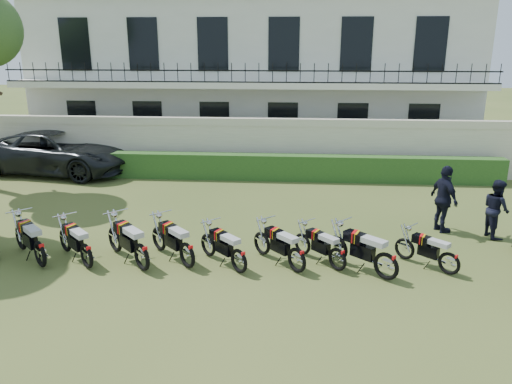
# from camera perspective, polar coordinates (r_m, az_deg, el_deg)

# --- Properties ---
(ground) EXTENTS (100.00, 100.00, 0.00)m
(ground) POSITION_cam_1_polar(r_m,az_deg,el_deg) (13.01, -4.87, -6.88)
(ground) COLOR #3D5020
(ground) RESTS_ON ground
(perimeter_wall) EXTENTS (30.00, 0.35, 2.30)m
(perimeter_wall) POSITION_cam_1_polar(r_m,az_deg,el_deg) (20.26, -1.37, 5.30)
(perimeter_wall) COLOR beige
(perimeter_wall) RESTS_ON ground
(hedge) EXTENTS (18.00, 0.60, 1.00)m
(hedge) POSITION_cam_1_polar(r_m,az_deg,el_deg) (19.55, 1.33, 2.86)
(hedge) COLOR #1E4518
(hedge) RESTS_ON ground
(building) EXTENTS (20.40, 9.60, 7.40)m
(building) POSITION_cam_1_polar(r_m,az_deg,el_deg) (25.83, -0.06, 13.47)
(building) COLOR silver
(building) RESTS_ON ground
(motorcycle_1) EXTENTS (1.55, 1.50, 1.12)m
(motorcycle_1) POSITION_cam_1_polar(r_m,az_deg,el_deg) (12.98, -23.52, -5.86)
(motorcycle_1) COLOR black
(motorcycle_1) RESTS_ON ground
(motorcycle_2) EXTENTS (1.45, 1.42, 1.06)m
(motorcycle_2) POSITION_cam_1_polar(r_m,az_deg,el_deg) (12.53, -18.85, -6.30)
(motorcycle_2) COLOR black
(motorcycle_2) RESTS_ON ground
(motorcycle_3) EXTENTS (1.55, 1.58, 1.15)m
(motorcycle_3) POSITION_cam_1_polar(r_m,az_deg,el_deg) (12.04, -12.96, -6.54)
(motorcycle_3) COLOR black
(motorcycle_3) RESTS_ON ground
(motorcycle_4) EXTENTS (1.45, 1.50, 1.09)m
(motorcycle_4) POSITION_cam_1_polar(r_m,az_deg,el_deg) (11.99, -7.90, -6.49)
(motorcycle_4) COLOR black
(motorcycle_4) RESTS_ON ground
(motorcycle_5) EXTENTS (1.35, 1.39, 1.00)m
(motorcycle_5) POSITION_cam_1_polar(r_m,az_deg,el_deg) (11.66, -1.96, -7.24)
(motorcycle_5) COLOR black
(motorcycle_5) RESTS_ON ground
(motorcycle_6) EXTENTS (1.35, 1.46, 1.03)m
(motorcycle_6) POSITION_cam_1_polar(r_m,az_deg,el_deg) (11.71, 4.71, -7.10)
(motorcycle_6) COLOR black
(motorcycle_6) RESTS_ON ground
(motorcycle_7) EXTENTS (1.25, 1.35, 0.95)m
(motorcycle_7) POSITION_cam_1_polar(r_m,az_deg,el_deg) (11.93, 9.32, -6.99)
(motorcycle_7) COLOR black
(motorcycle_7) RESTS_ON ground
(motorcycle_8) EXTENTS (1.59, 1.45, 1.12)m
(motorcycle_8) POSITION_cam_1_polar(r_m,az_deg,el_deg) (11.68, 14.71, -7.49)
(motorcycle_8) COLOR black
(motorcycle_8) RESTS_ON ground
(motorcycle_9) EXTENTS (1.30, 1.23, 0.93)m
(motorcycle_9) POSITION_cam_1_polar(r_m,az_deg,el_deg) (12.42, 21.28, -7.05)
(motorcycle_9) COLOR black
(motorcycle_9) RESTS_ON ground
(suv) EXTENTS (6.66, 3.84, 1.75)m
(suv) POSITION_cam_1_polar(r_m,az_deg,el_deg) (22.07, -21.71, 4.27)
(suv) COLOR black
(suv) RESTS_ON ground
(officer_4) EXTENTS (0.75, 0.89, 1.64)m
(officer_4) POSITION_cam_1_polar(r_m,az_deg,el_deg) (15.19, 25.75, -1.72)
(officer_4) COLOR black
(officer_4) RESTS_ON ground
(officer_5) EXTENTS (0.82, 1.22, 1.93)m
(officer_5) POSITION_cam_1_polar(r_m,az_deg,el_deg) (14.99, 20.70, -0.77)
(officer_5) COLOR black
(officer_5) RESTS_ON ground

